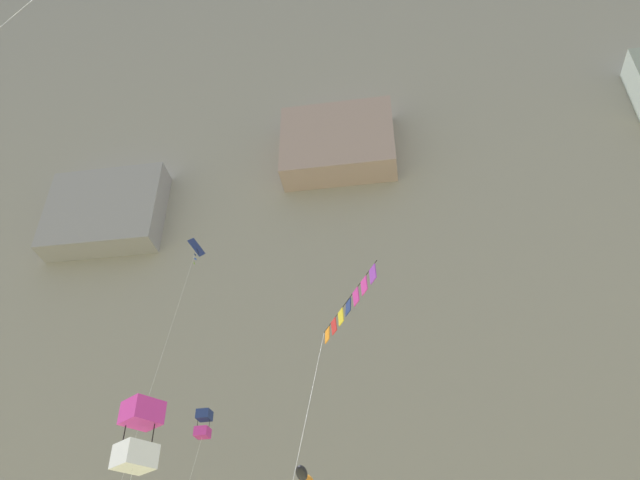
{
  "coord_description": "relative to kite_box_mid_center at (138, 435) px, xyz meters",
  "views": [
    {
      "loc": [
        4.77,
        1.05,
        2.16
      ],
      "look_at": [
        0.94,
        25.56,
        19.77
      ],
      "focal_mm": 35.05,
      "sensor_mm": 36.0,
      "label": 1
    }
  ],
  "objects": [
    {
      "name": "cliff_face",
      "position": [
        2.25,
        39.86,
        32.47
      ],
      "size": [
        180.0,
        27.54,
        79.56
      ],
      "color": "gray",
      "rests_on": "ground"
    },
    {
      "name": "kite_box_mid_center",
      "position": [
        0.0,
        0.0,
        0.0
      ],
      "size": [
        2.48,
        4.87,
        8.19
      ],
      "color": "#CC3399",
      "rests_on": "ground"
    },
    {
      "name": "kite_banner_low_left",
      "position": [
        4.97,
        3.98,
        5.17
      ],
      "size": [
        3.28,
        7.11,
        13.16
      ],
      "color": "black",
      "rests_on": "ground"
    },
    {
      "name": "kite_box_mid_left",
      "position": [
        -5.02,
        18.83,
        6.91
      ],
      "size": [
        2.45,
        1.64,
        15.04
      ],
      "color": "navy",
      "rests_on": "ground"
    },
    {
      "name": "kite_diamond_mid_right",
      "position": [
        -7.67,
        20.14,
        19.09
      ],
      "size": [
        2.93,
        4.67,
        28.71
      ],
      "color": "navy",
      "rests_on": "ground"
    }
  ]
}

